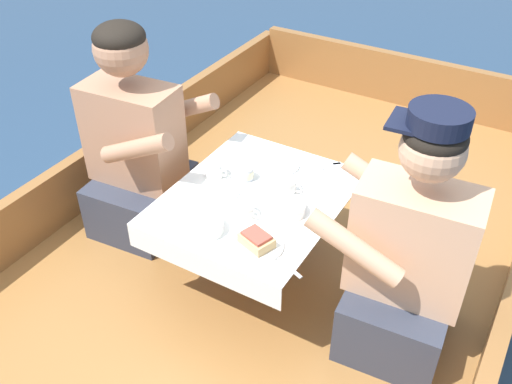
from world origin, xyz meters
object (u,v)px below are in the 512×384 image
(person_port, at_px, (137,150))
(tin_can, at_px, (245,173))
(coffee_cup_port, at_px, (214,170))
(coffee_cup_center, at_px, (287,185))
(sandwich, at_px, (256,240))
(coffee_cup_starboard, at_px, (245,210))
(person_starboard, at_px, (407,260))

(person_port, bearing_deg, tin_can, 0.89)
(person_port, bearing_deg, coffee_cup_port, -4.17)
(person_port, xyz_separation_m, coffee_cup_center, (0.71, 0.07, 0.03))
(coffee_cup_port, relative_size, coffee_cup_center, 0.93)
(person_port, distance_m, sandwich, 0.82)
(sandwich, height_order, coffee_cup_port, coffee_cup_port)
(person_port, distance_m, coffee_cup_port, 0.41)
(coffee_cup_starboard, bearing_deg, coffee_cup_center, 74.24)
(coffee_cup_starboard, relative_size, tin_can, 1.56)
(sandwich, xyz_separation_m, coffee_cup_port, (-0.36, 0.28, -0.00))
(person_port, distance_m, coffee_cup_center, 0.71)
(person_starboard, distance_m, coffee_cup_starboard, 0.60)
(sandwich, xyz_separation_m, tin_can, (-0.25, 0.33, -0.00))
(person_port, xyz_separation_m, tin_can, (0.53, 0.05, 0.03))
(sandwich, xyz_separation_m, coffee_cup_starboard, (-0.12, 0.13, -0.01))
(person_port, height_order, person_starboard, person_port)
(coffee_cup_center, height_order, tin_can, tin_can)
(person_port, distance_m, person_starboard, 1.24)
(person_port, relative_size, coffee_cup_center, 9.18)
(person_starboard, relative_size, sandwich, 7.26)
(person_port, height_order, sandwich, person_port)
(person_starboard, height_order, sandwich, person_starboard)
(tin_can, bearing_deg, coffee_cup_center, 3.75)
(coffee_cup_port, bearing_deg, person_port, -179.19)
(coffee_cup_center, bearing_deg, tin_can, -176.25)
(sandwich, relative_size, tin_can, 1.99)
(coffee_cup_center, bearing_deg, person_port, -174.67)
(tin_can, bearing_deg, sandwich, -53.37)
(sandwich, distance_m, tin_can, 0.41)
(coffee_cup_center, distance_m, tin_can, 0.18)
(person_port, height_order, coffee_cup_port, person_port)
(person_starboard, xyz_separation_m, coffee_cup_center, (-0.53, 0.12, 0.04))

